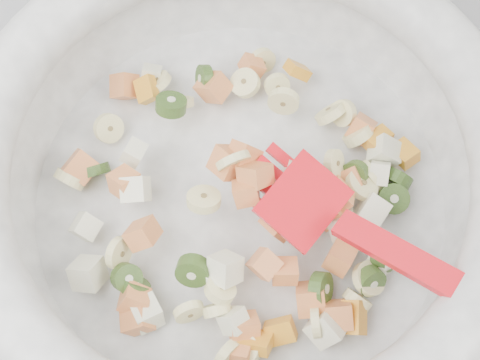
# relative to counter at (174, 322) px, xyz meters

# --- Properties ---
(counter) EXTENTS (2.00, 0.60, 0.90)m
(counter) POSITION_rel_counter_xyz_m (0.00, 0.00, 0.00)
(counter) COLOR gray
(counter) RESTS_ON ground
(mixing_bowl) EXTENTS (0.47, 0.43, 0.14)m
(mixing_bowl) POSITION_rel_counter_xyz_m (0.09, 0.02, 0.52)
(mixing_bowl) COLOR white
(mixing_bowl) RESTS_ON counter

